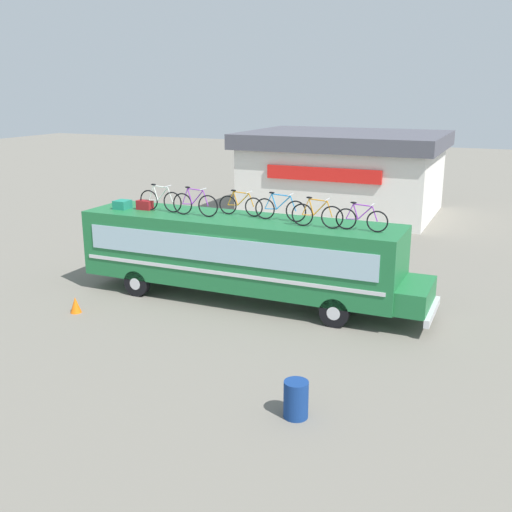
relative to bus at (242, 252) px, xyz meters
The scene contains 13 objects.
ground_plane 1.69m from the bus, behind, with size 120.00×120.00×0.00m, color slate.
bus is the anchor object (origin of this frame).
luggage_bag_1 4.77m from the bus, behind, with size 0.49×0.53×0.30m, color #1E7F66.
luggage_bag_2 4.00m from the bus, behind, with size 0.54×0.33×0.32m, color maroon.
rooftop_bicycle_1 3.45m from the bus, behind, with size 1.68×0.44×0.95m.
rooftop_bicycle_2 2.27m from the bus, behind, with size 1.71×0.44×0.98m.
rooftop_bicycle_3 1.59m from the bus, 121.36° to the left, with size 1.61×0.44×0.86m.
rooftop_bicycle_4 2.02m from the bus, ahead, with size 1.77×0.44×0.92m.
rooftop_bicycle_5 3.12m from the bus, ahead, with size 1.67×0.44×0.94m.
rooftop_bicycle_6 4.34m from the bus, ahead, with size 1.61×0.44×0.87m.
roadside_building 16.17m from the bus, 93.79° to the left, with size 11.02×8.39×4.58m.
trash_bin 7.91m from the bus, 56.50° to the right, with size 0.55×0.55×0.85m, color navy.
traffic_cone 5.68m from the bus, 143.33° to the right, with size 0.36×0.36×0.52m, color orange.
Camera 1 is at (8.46, -17.84, 7.01)m, focal length 42.69 mm.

